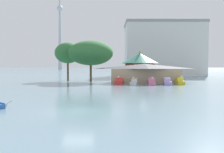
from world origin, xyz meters
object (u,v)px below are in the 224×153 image
boathouse (145,73)px  distant_broadcast_tower (60,14)px  pedal_boat_white (134,82)px  pedal_boat_yellow (180,82)px  pedal_boat_red (119,82)px  background_building_block (163,49)px  green_roof_pavilion (140,65)px  pedal_boat_pink (151,82)px  shoreline_tree_tall_left (68,53)px  pedal_boat_lavender (167,82)px  shoreline_tree_mid (91,53)px

boathouse → distant_broadcast_tower: 296.02m
pedal_boat_white → distant_broadcast_tower: size_ratio=0.02×
pedal_boat_white → pedal_boat_yellow: size_ratio=1.23×
pedal_boat_red → distant_broadcast_tower: distant_broadcast_tower is taller
pedal_boat_red → pedal_boat_white: pedal_boat_red is taller
pedal_boat_yellow → distant_broadcast_tower: 302.63m
boathouse → background_building_block: 47.63m
pedal_boat_white → pedal_boat_yellow: (9.04, -0.63, 0.10)m
pedal_boat_white → green_roof_pavilion: green_roof_pavilion is taller
pedal_boat_pink → background_building_block: 53.05m
shoreline_tree_tall_left → distant_broadcast_tower: size_ratio=0.05×
pedal_boat_lavender → distant_broadcast_tower: size_ratio=0.01×
pedal_boat_lavender → background_building_block: size_ratio=0.09×
pedal_boat_yellow → boathouse: (-6.39, 4.86, 1.63)m
shoreline_tree_mid → background_building_block: bearing=57.3°
distant_broadcast_tower → pedal_boat_white: bearing=-75.5°
shoreline_tree_tall_left → pedal_boat_pink: bearing=-36.3°
green_roof_pavilion → shoreline_tree_mid: shoreline_tree_mid is taller
pedal_boat_red → background_building_block: (19.67, 49.35, 10.11)m
pedal_boat_white → pedal_boat_yellow: 9.07m
boathouse → shoreline_tree_tall_left: (-18.21, 8.20, 4.81)m
pedal_boat_red → pedal_boat_yellow: size_ratio=1.16×
shoreline_tree_tall_left → pedal_boat_white: bearing=-38.6°
pedal_boat_pink → pedal_boat_white: bearing=-109.7°
background_building_block → pedal_boat_white: bearing=-108.7°
green_roof_pavilion → distant_broadcast_tower: size_ratio=0.06×
pedal_boat_lavender → green_roof_pavilion: green_roof_pavilion is taller
pedal_boat_red → boathouse: bearing=137.3°
pedal_boat_pink → distant_broadcast_tower: (-75.92, 282.57, 73.94)m
pedal_boat_lavender → pedal_boat_pink: bearing=-90.4°
pedal_boat_pink → shoreline_tree_tall_left: size_ratio=0.30×
shoreline_tree_tall_left → background_building_block: bearing=48.7°
shoreline_tree_tall_left → boathouse: bearing=-24.2°
pedal_boat_lavender → shoreline_tree_tall_left: bearing=-117.4°
pedal_boat_red → pedal_boat_lavender: bearing=90.8°
pedal_boat_white → background_building_block: (16.56, 48.99, 10.17)m
pedal_boat_lavender → shoreline_tree_tall_left: (-21.82, 14.09, 6.45)m
pedal_boat_white → distant_broadcast_tower: 299.75m
pedal_boat_red → green_roof_pavilion: bearing=169.6°
pedal_boat_white → background_building_block: background_building_block is taller
pedal_boat_lavender → pedal_boat_yellow: size_ratio=1.16×
pedal_boat_lavender → distant_broadcast_tower: distant_broadcast_tower is taller
shoreline_tree_tall_left → green_roof_pavilion: bearing=16.8°
distant_broadcast_tower → green_roof_pavilion: bearing=-73.9°
pedal_boat_white → boathouse: boathouse is taller
pedal_boat_red → boathouse: size_ratio=0.17×
pedal_boat_yellow → green_roof_pavilion: size_ratio=0.23×
shoreline_tree_tall_left → pedal_boat_lavender: bearing=-32.9°
pedal_boat_pink → shoreline_tree_tall_left: 24.15m
pedal_boat_pink → background_building_block: background_building_block is taller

